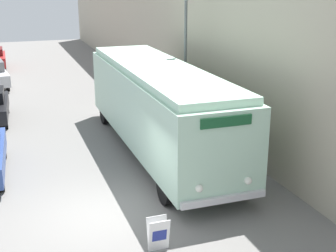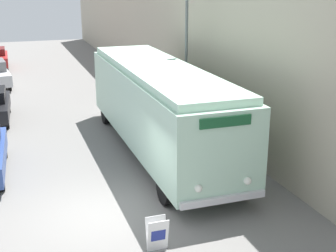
% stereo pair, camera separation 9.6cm
% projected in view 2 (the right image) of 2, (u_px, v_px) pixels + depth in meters
% --- Properties ---
extents(ground_plane, '(80.00, 80.00, 0.00)m').
position_uv_depth(ground_plane, '(103.00, 215.00, 13.20)').
color(ground_plane, slate).
extents(building_wall_right, '(0.30, 60.00, 6.81)m').
position_uv_depth(building_wall_right, '(180.00, 41.00, 23.04)').
color(building_wall_right, '#B2A893').
rests_on(building_wall_right, ground_plane).
extents(vintage_bus, '(2.66, 11.45, 3.33)m').
position_uv_depth(vintage_bus, '(159.00, 104.00, 17.51)').
color(vintage_bus, black).
rests_on(vintage_bus, ground_plane).
extents(sign_board, '(0.52, 0.33, 0.86)m').
position_uv_depth(sign_board, '(157.00, 235.00, 11.39)').
color(sign_board, gray).
rests_on(sign_board, ground_plane).
extents(streetlamp, '(0.36, 0.36, 5.89)m').
position_uv_depth(streetlamp, '(186.00, 42.00, 19.19)').
color(streetlamp, '#595E60').
rests_on(streetlamp, ground_plane).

